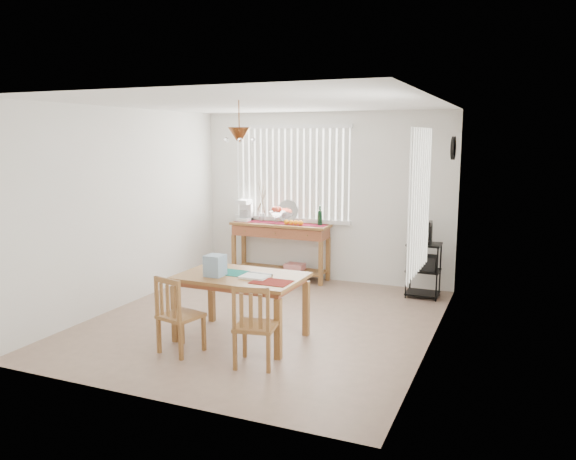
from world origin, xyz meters
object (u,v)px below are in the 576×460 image
at_px(sideboard, 281,237).
at_px(chair_right, 255,326).
at_px(chair_left, 178,315).
at_px(dining_table, 241,282).
at_px(wire_cart, 424,265).
at_px(cart_items, 425,233).

distance_m(sideboard, chair_right, 3.48).
bearing_deg(sideboard, chair_left, -85.37).
bearing_deg(sideboard, dining_table, -75.73).
bearing_deg(chair_right, chair_left, 179.48).
bearing_deg(wire_cart, chair_right, -109.60).
bearing_deg(wire_cart, cart_items, 90.00).
relative_size(wire_cart, dining_table, 0.56).
bearing_deg(cart_items, sideboard, 175.45).
xyz_separation_m(chair_left, chair_right, (0.88, -0.01, 0.01)).
bearing_deg(wire_cart, dining_table, -122.84).
xyz_separation_m(sideboard, dining_table, (0.67, -2.64, -0.02)).
bearing_deg(cart_items, chair_left, -122.71).
xyz_separation_m(cart_items, chair_left, (-1.99, -3.09, -0.51)).
xyz_separation_m(cart_items, chair_right, (-1.10, -3.10, -0.50)).
relative_size(chair_left, chair_right, 0.98).
xyz_separation_m(dining_table, chair_right, (0.48, -0.64, -0.23)).
distance_m(sideboard, cart_items, 2.27).
xyz_separation_m(dining_table, chair_left, (-0.41, -0.64, -0.24)).
distance_m(dining_table, chair_left, 0.79).
bearing_deg(sideboard, wire_cart, -4.75).
height_order(sideboard, chair_right, sideboard).
bearing_deg(dining_table, cart_items, 57.24).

